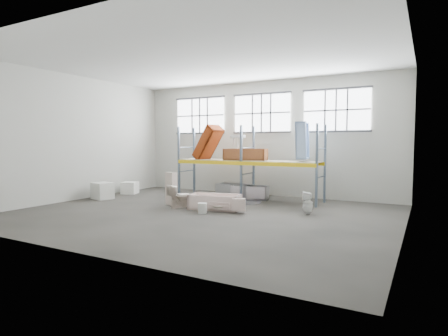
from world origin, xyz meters
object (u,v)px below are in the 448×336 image
Objects in this scene: blue_tub_upright at (302,141)px; bucket at (202,208)px; cistern_tall at (171,188)px; toilet_white at (308,203)px; steel_tub_left at (235,190)px; bathtub_beige at (215,202)px; steel_tub_right at (250,192)px; toilet_beige at (180,196)px; rust_tub_flat at (246,155)px; carton_near at (103,191)px.

blue_tub_upright is 4.88m from bucket.
cistern_tall is 5.04m from toilet_white.
toilet_white reaches higher than steel_tub_left.
steel_tub_left reaches higher than bathtub_beige.
bucket is at bearing -120.15° from blue_tub_upright.
steel_tub_left is 1.02× the size of steel_tub_right.
rust_tub_flat is (1.13, 3.10, 1.41)m from toilet_beige.
bathtub_beige is at bearing -86.84° from rust_tub_flat.
carton_near is at bearing 23.06° from toilet_beige.
toilet_white is (3.08, 0.70, 0.11)m from bathtub_beige.
toilet_white is 8.38m from carton_near.
steel_tub_left is 0.88× the size of rust_tub_flat.
blue_tub_upright is at bearing 178.21° from toilet_white.
rust_tub_flat reaches higher than bucket.
bucket is (-3.06, -1.55, -0.20)m from toilet_white.
rust_tub_flat is (-0.21, 0.04, 1.55)m from steel_tub_right.
toilet_white is at bearing -30.96° from steel_tub_left.
bathtub_beige is 0.85m from bucket.
carton_near reaches higher than steel_tub_left.
rust_tub_flat is at bearing 92.67° from bucket.
toilet_beige is 3.97m from carton_near.
toilet_beige is 0.75m from cistern_tall.
blue_tub_upright is at bearing 4.31° from steel_tub_right.
rust_tub_flat reaches higher than steel_tub_right.
blue_tub_upright is (3.48, 3.21, 1.99)m from toilet_beige.
toilet_beige is 1.43m from bucket.
bathtub_beige is 2.26× the size of carton_near.
rust_tub_flat reaches higher than bathtub_beige.
steel_tub_right is 1.04× the size of blue_tub_upright.
toilet_beige is 0.55× the size of steel_tub_right.
bathtub_beige is at bearing 10.49° from cistern_tall.
rust_tub_flat is at bearing 69.13° from cistern_tall.
cistern_tall is (-1.92, 0.05, 0.35)m from bathtub_beige.
blue_tub_upright is (2.14, 0.16, 2.12)m from steel_tub_right.
toilet_beige is 3.34m from steel_tub_right.
toilet_beige is 1.11× the size of toilet_white.
rust_tub_flat reaches higher than cistern_tall.
blue_tub_upright is 4.17× the size of bucket.
bucket is (0.02, -0.85, -0.09)m from bathtub_beige.
carton_near is at bearing -144.62° from steel_tub_left.
bathtub_beige is at bearing -91.09° from steel_tub_right.
blue_tub_upright is (4.11, 2.86, 1.79)m from cistern_tall.
rust_tub_flat is (0.62, -0.22, 1.54)m from steel_tub_left.
toilet_beige is at bearing -1.90° from carton_near.
bathtub_beige is 1.33m from toilet_beige.
bathtub_beige is 2.74m from steel_tub_right.
rust_tub_flat is at bearing 30.16° from carton_near.
steel_tub_left is 1.68m from rust_tub_flat.
blue_tub_upright is at bearing 41.06° from bathtub_beige.
cistern_tall is 3.36m from carton_near.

